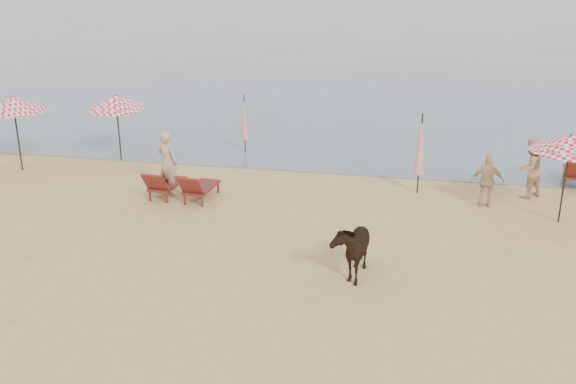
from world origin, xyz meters
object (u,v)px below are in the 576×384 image
(umbrella_open_right, at_px, (570,143))
(beachgoer_right_b, at_px, (487,181))
(beachgoer_right_a, at_px, (530,168))
(umbrella_closed_left, at_px, (244,118))
(umbrella_open_left_a, at_px, (13,104))
(beachgoer_left, at_px, (168,162))
(lounger_cluster_left, at_px, (181,185))
(umbrella_open_left_b, at_px, (116,102))
(umbrella_closed_right, at_px, (421,145))
(cow, at_px, (351,247))

(umbrella_open_right, bearing_deg, beachgoer_right_b, 154.44)
(beachgoer_right_a, bearing_deg, umbrella_open_right, 65.78)
(umbrella_open_right, height_order, umbrella_closed_left, umbrella_open_right)
(umbrella_open_left_a, bearing_deg, umbrella_open_right, -23.24)
(beachgoer_left, relative_size, beachgoer_right_a, 1.09)
(umbrella_open_left_a, height_order, umbrella_open_right, umbrella_open_left_a)
(umbrella_closed_left, relative_size, beachgoer_right_a, 1.20)
(lounger_cluster_left, bearing_deg, umbrella_open_left_b, 140.76)
(beachgoer_right_a, relative_size, beachgoer_right_b, 1.18)
(umbrella_open_right, distance_m, beachgoer_right_b, 2.44)
(umbrella_closed_right, bearing_deg, umbrella_open_left_a, -178.49)
(umbrella_open_left_a, relative_size, beachgoer_left, 1.28)
(umbrella_open_left_b, xyz_separation_m, cow, (8.75, -7.01, -1.40))
(umbrella_open_right, height_order, beachgoer_right_a, umbrella_open_right)
(beachgoer_left, relative_size, beachgoer_right_b, 1.28)
(lounger_cluster_left, relative_size, umbrella_open_left_a, 0.75)
(umbrella_closed_right, height_order, cow, umbrella_closed_right)
(lounger_cluster_left, xyz_separation_m, beachgoer_right_b, (8.56, 1.18, 0.32))
(umbrella_closed_right, relative_size, beachgoer_right_b, 1.61)
(umbrella_open_left_a, bearing_deg, lounger_cluster_left, -33.51)
(cow, height_order, beachgoer_right_a, beachgoer_right_a)
(umbrella_open_left_a, height_order, umbrella_open_left_b, umbrella_open_left_a)
(umbrella_open_left_b, relative_size, umbrella_open_right, 0.99)
(umbrella_closed_right, distance_m, cow, 5.92)
(umbrella_open_left_b, relative_size, beachgoer_left, 1.24)
(lounger_cluster_left, bearing_deg, umbrella_open_right, 6.22)
(umbrella_open_left_b, xyz_separation_m, beachgoer_right_b, (11.98, -2.08, -1.31))
(cow, bearing_deg, umbrella_open_left_b, 144.04)
(umbrella_open_right, relative_size, umbrella_closed_right, 1.00)
(umbrella_open_left_a, xyz_separation_m, umbrella_closed_left, (6.69, 3.45, -0.91))
(umbrella_open_left_b, xyz_separation_m, umbrella_closed_left, (3.95, 1.80, -0.76))
(beachgoer_right_b, bearing_deg, cow, 57.78)
(umbrella_open_right, height_order, cow, umbrella_open_right)
(umbrella_closed_right, bearing_deg, umbrella_closed_left, 153.17)
(beachgoer_right_a, bearing_deg, cow, 12.62)
(umbrella_open_left_a, relative_size, beachgoer_right_a, 1.40)
(umbrella_open_right, relative_size, umbrella_closed_left, 1.14)
(umbrella_open_right, bearing_deg, lounger_cluster_left, -178.76)
(lounger_cluster_left, xyz_separation_m, cow, (5.32, -3.75, 0.23))
(umbrella_closed_left, relative_size, beachgoer_right_b, 1.41)
(umbrella_open_left_a, xyz_separation_m, umbrella_closed_right, (12.84, 0.34, -0.73))
(cow, distance_m, beachgoer_left, 7.19)
(umbrella_open_left_a, height_order, umbrella_closed_left, umbrella_open_left_a)
(umbrella_closed_right, xyz_separation_m, beachgoer_right_b, (1.88, -0.77, -0.73))
(umbrella_closed_left, relative_size, umbrella_closed_right, 0.88)
(umbrella_open_right, bearing_deg, beachgoer_right_a, 105.69)
(umbrella_open_left_b, distance_m, beachgoer_right_a, 13.32)
(umbrella_closed_left, bearing_deg, beachgoer_right_a, -16.92)
(umbrella_open_left_b, height_order, beachgoer_right_a, umbrella_open_left_b)
(umbrella_open_left_a, bearing_deg, umbrella_closed_left, 8.40)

